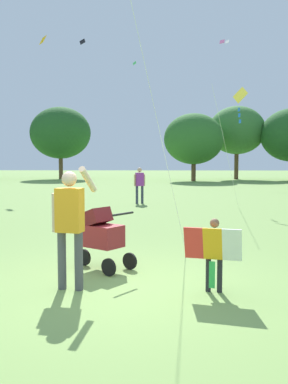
# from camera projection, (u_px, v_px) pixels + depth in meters

# --- Properties ---
(ground_plane) EXTENTS (120.00, 120.00, 0.00)m
(ground_plane) POSITION_uv_depth(u_px,v_px,m) (114.00, 289.00, 6.22)
(ground_plane) COLOR #75994C
(treeline_distant) EXTENTS (36.21, 8.66, 6.75)m
(treeline_distant) POSITION_uv_depth(u_px,v_px,m) (156.00, 133.00, 37.03)
(treeline_distant) COLOR brown
(treeline_distant) RESTS_ON ground
(child_with_butterfly_kite) EXTENTS (0.78, 0.44, 1.02)m
(child_with_butterfly_kite) POSITION_uv_depth(u_px,v_px,m) (214.00, 248.00, 6.00)
(child_with_butterfly_kite) COLOR #232328
(child_with_butterfly_kite) RESTS_ON ground
(person_adult_flyer) EXTENTS (0.61, 0.50, 1.73)m
(person_adult_flyer) POSITION_uv_depth(u_px,v_px,m) (70.00, 219.00, 6.12)
(person_adult_flyer) COLOR #4C4C51
(person_adult_flyer) RESTS_ON ground
(stroller) EXTENTS (1.05, 0.90, 1.03)m
(stroller) POSITION_uv_depth(u_px,v_px,m) (101.00, 233.00, 7.29)
(stroller) COLOR black
(stroller) RESTS_ON ground
(kite_orange_delta) EXTENTS (1.68, 3.81, 4.50)m
(kite_orange_delta) POSITION_uv_depth(u_px,v_px,m) (239.00, 101.00, 16.15)
(kite_orange_delta) COLOR yellow
(kite_orange_delta) RESTS_ON ground
(distant_kites_cluster) EXTENTS (23.89, 14.94, 10.75)m
(distant_kites_cluster) POSITION_uv_depth(u_px,v_px,m) (219.00, 20.00, 27.12)
(distant_kites_cluster) COLOR pink
(person_couple_left) EXTENTS (0.45, 0.29, 1.46)m
(person_couple_left) POSITION_uv_depth(u_px,v_px,m) (140.00, 182.00, 17.83)
(person_couple_left) COLOR #33384C
(person_couple_left) RESTS_ON ground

